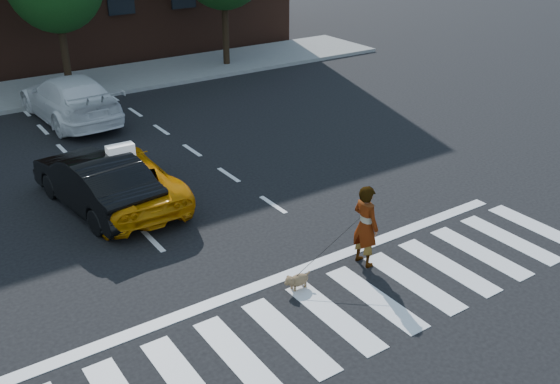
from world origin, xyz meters
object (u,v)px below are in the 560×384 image
Objects in this scene: black_sedan at (96,181)px; woman at (366,226)px; white_suv at (70,98)px; dog at (297,280)px; taxi at (121,179)px.

woman reaches higher than black_sedan.
white_suv is 2.97× the size of woman.
woman is 1.84m from dog.
woman is at bearing -0.35° from dog.
white_suv is at bearing 91.62° from dog.
taxi is 6.34m from woman.
dog is at bearing 105.06° from taxi.
black_sedan is 6.70m from woman.
taxi is 2.58× the size of woman.
black_sedan is 0.82× the size of white_suv.
woman is (3.06, -5.54, 0.25)m from taxi.
black_sedan is at bearing 74.61° from white_suv.
dog is (-1.70, -0.00, -0.68)m from woman.
taxi is at bearing 25.42° from woman.
taxi is at bearing 79.49° from white_suv.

